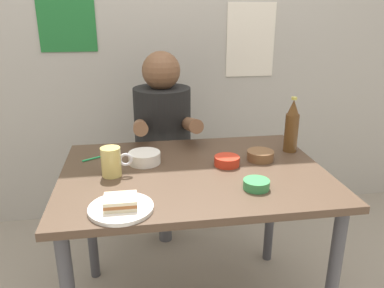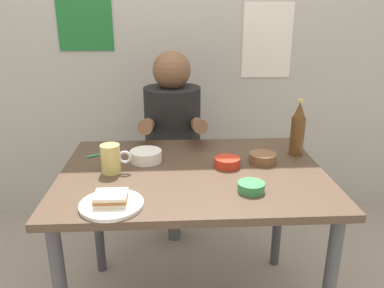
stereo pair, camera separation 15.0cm
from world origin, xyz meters
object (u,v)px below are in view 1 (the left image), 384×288
at_px(dining_table, 194,190).
at_px(beer_bottle, 292,127).
at_px(person_seated, 163,124).
at_px(sandwich, 121,202).
at_px(beer_mug, 112,162).
at_px(stool, 164,189).
at_px(plate_orange, 121,208).
at_px(dip_bowl_green, 256,184).

xyz_separation_m(dining_table, beer_bottle, (0.49, 0.16, 0.21)).
bearing_deg(beer_bottle, person_seated, 141.05).
xyz_separation_m(sandwich, beer_mug, (-0.04, 0.30, 0.03)).
distance_m(beer_mug, beer_bottle, 0.84).
distance_m(stool, beer_mug, 0.81).
relative_size(plate_orange, dip_bowl_green, 2.20).
relative_size(beer_mug, dip_bowl_green, 1.26).
bearing_deg(person_seated, beer_bottle, -38.95).
bearing_deg(beer_mug, dip_bowl_green, -21.06).
bearing_deg(sandwich, beer_mug, 97.55).
distance_m(dining_table, beer_bottle, 0.56).
xyz_separation_m(beer_bottle, dip_bowl_green, (-0.28, -0.37, -0.10)).
height_order(beer_bottle, dip_bowl_green, beer_bottle).
relative_size(person_seated, sandwich, 6.54).
height_order(dining_table, stool, dining_table).
bearing_deg(dining_table, beer_bottle, 18.03).
relative_size(stool, dip_bowl_green, 4.50).
bearing_deg(dip_bowl_green, dining_table, 134.89).
distance_m(sandwich, dip_bowl_green, 0.51).
height_order(person_seated, beer_bottle, person_seated).
bearing_deg(beer_bottle, dip_bowl_green, -127.86).
xyz_separation_m(stool, person_seated, (0.00, -0.01, 0.42)).
xyz_separation_m(dining_table, dip_bowl_green, (0.21, -0.21, 0.11)).
bearing_deg(dip_bowl_green, beer_mug, 158.94).
distance_m(stool, person_seated, 0.42).
distance_m(dining_table, person_seated, 0.64).
bearing_deg(dip_bowl_green, beer_bottle, 52.14).
relative_size(dining_table, beer_bottle, 4.20).
height_order(dining_table, beer_bottle, beer_bottle).
height_order(dining_table, dip_bowl_green, dip_bowl_green).
distance_m(stool, plate_orange, 1.03).
xyz_separation_m(plate_orange, beer_mug, (-0.04, 0.30, 0.05)).
distance_m(stool, beer_bottle, 0.90).
bearing_deg(person_seated, dip_bowl_green, -70.95).
height_order(person_seated, plate_orange, person_seated).
relative_size(stool, person_seated, 0.63).
xyz_separation_m(person_seated, plate_orange, (-0.22, -0.91, -0.02)).
relative_size(stool, plate_orange, 2.05).
xyz_separation_m(person_seated, beer_bottle, (0.57, -0.46, 0.09)).
bearing_deg(stool, sandwich, -103.15).
bearing_deg(dining_table, dip_bowl_green, -45.11).
height_order(dining_table, plate_orange, plate_orange).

